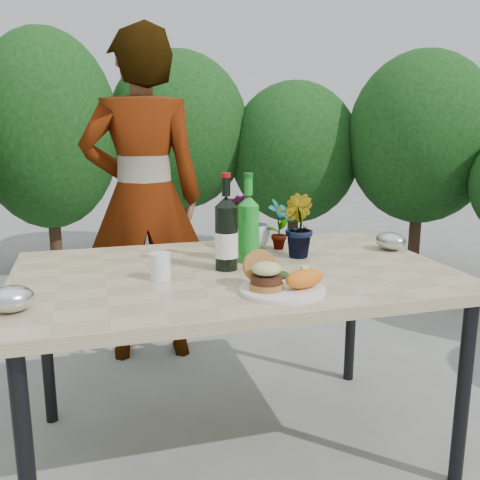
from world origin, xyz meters
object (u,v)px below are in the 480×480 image
object	(u,v)px
wine_bottle	(226,235)
person	(144,199)
dinner_plate	(282,290)
patio_table	(234,284)

from	to	relation	value
wine_bottle	person	bearing A→B (deg)	106.15
dinner_plate	wine_bottle	distance (m)	0.35
dinner_plate	person	world-z (taller)	person
patio_table	person	bearing A→B (deg)	102.54
patio_table	person	world-z (taller)	person
patio_table	wine_bottle	xyz separation A→B (m)	(-0.03, 0.01, 0.19)
dinner_plate	patio_table	bearing A→B (deg)	104.95
dinner_plate	person	bearing A→B (deg)	103.10
patio_table	person	size ratio (longest dim) A/B	0.90
dinner_plate	person	distance (m)	1.35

